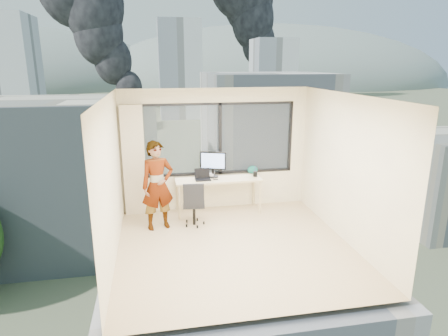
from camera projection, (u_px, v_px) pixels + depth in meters
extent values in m
cube|color=tan|center=(235.00, 246.00, 6.72)|extent=(4.00, 4.00, 0.01)
cube|color=white|center=(236.00, 96.00, 6.03)|extent=(4.00, 4.00, 0.01)
cube|color=#F8EFC0|center=(271.00, 222.00, 4.48)|extent=(4.00, 0.01, 2.60)
cube|color=#F8EFC0|center=(110.00, 182.00, 6.02)|extent=(0.01, 4.00, 2.60)
cube|color=#F8EFC0|center=(347.00, 169.00, 6.73)|extent=(0.01, 4.00, 2.60)
cube|color=beige|center=(134.00, 161.00, 7.89)|extent=(0.45, 0.14, 2.30)
cube|color=beige|center=(218.00, 195.00, 8.19)|extent=(1.80, 0.60, 0.75)
imported|color=#2D2D33|center=(158.00, 185.00, 7.26)|extent=(0.71, 0.57, 1.71)
cube|color=white|center=(207.00, 174.00, 8.28)|extent=(0.36, 0.33, 0.07)
cube|color=black|center=(216.00, 179.00, 7.99)|extent=(0.10, 0.05, 0.01)
cylinder|color=black|center=(255.00, 174.00, 8.20)|extent=(0.10, 0.10, 0.11)
ellipsoid|color=#0B443C|center=(253.00, 170.00, 8.41)|extent=(0.26, 0.19, 0.18)
cube|color=#515B3D|center=(156.00, 118.00, 124.18)|extent=(400.00, 400.00, 0.04)
cube|color=beige|center=(70.00, 176.00, 35.41)|extent=(16.00, 12.00, 14.00)
cube|color=silver|center=(265.00, 141.00, 46.46)|extent=(14.00, 13.00, 16.00)
cube|color=silver|center=(5.00, 77.00, 90.57)|extent=(14.00, 14.00, 28.00)
cube|color=silver|center=(180.00, 70.00, 121.64)|extent=(13.00, 13.00, 30.00)
cube|color=silver|center=(272.00, 74.00, 147.70)|extent=(15.00, 15.00, 26.00)
ellipsoid|color=slate|center=(270.00, 84.00, 331.55)|extent=(300.00, 220.00, 96.00)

